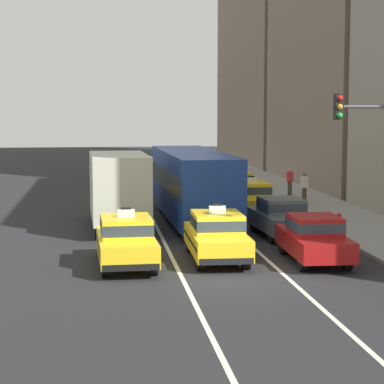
{
  "coord_description": "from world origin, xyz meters",
  "views": [
    {
      "loc": [
        -4.08,
        -21.93,
        5.14
      ],
      "look_at": [
        0.2,
        12.27,
        1.3
      ],
      "focal_mm": 69.96,
      "sensor_mm": 36.0,
      "label": 1
    }
  ],
  "objects_px": {
    "taxi_left_nearest": "(126,240)",
    "taxi_center_nearest": "(217,235)",
    "sedan_center_third": "(168,184)",
    "fire_hydrant": "(339,221)",
    "taxi_left_third": "(113,192)",
    "box_truck_left_second": "(118,188)",
    "bus_center_second": "(192,183)",
    "sedan_right_nearest": "(314,237)",
    "taxi_right_fourth": "(233,185)",
    "pedestrian_near_crosswalk": "(304,188)",
    "taxi_right_third": "(251,198)",
    "sedan_right_second": "(281,216)",
    "pedestrian_by_storefront": "(290,182)",
    "taxi_right_fifth": "(217,176)"
  },
  "relations": [
    {
      "from": "sedan_right_second",
      "to": "taxi_right_fourth",
      "type": "relative_size",
      "value": 0.95
    },
    {
      "from": "taxi_left_nearest",
      "to": "sedan_right_second",
      "type": "relative_size",
      "value": 1.05
    },
    {
      "from": "taxi_left_third",
      "to": "sedan_right_second",
      "type": "bearing_deg",
      "value": -54.75
    },
    {
      "from": "taxi_left_nearest",
      "to": "taxi_right_fourth",
      "type": "xyz_separation_m",
      "value": [
        6.61,
        16.77,
        0.0
      ]
    },
    {
      "from": "box_truck_left_second",
      "to": "sedan_right_second",
      "type": "xyz_separation_m",
      "value": [
        6.44,
        -2.8,
        -0.93
      ]
    },
    {
      "from": "taxi_center_nearest",
      "to": "taxi_right_fifth",
      "type": "bearing_deg",
      "value": 80.94
    },
    {
      "from": "sedan_right_second",
      "to": "taxi_right_third",
      "type": "distance_m",
      "value": 5.83
    },
    {
      "from": "box_truck_left_second",
      "to": "pedestrian_near_crosswalk",
      "type": "xyz_separation_m",
      "value": [
        9.86,
        5.91,
        -0.77
      ]
    },
    {
      "from": "sedan_center_third",
      "to": "fire_hydrant",
      "type": "height_order",
      "value": "sedan_center_third"
    },
    {
      "from": "sedan_center_third",
      "to": "sedan_right_nearest",
      "type": "bearing_deg",
      "value": -79.93
    },
    {
      "from": "sedan_right_nearest",
      "to": "pedestrian_near_crosswalk",
      "type": "relative_size",
      "value": 2.57
    },
    {
      "from": "taxi_left_third",
      "to": "taxi_right_third",
      "type": "xyz_separation_m",
      "value": [
        6.51,
        -3.44,
        0.0
      ]
    },
    {
      "from": "fire_hydrant",
      "to": "taxi_right_third",
      "type": "bearing_deg",
      "value": 114.57
    },
    {
      "from": "taxi_left_third",
      "to": "sedan_right_nearest",
      "type": "distance_m",
      "value": 15.68
    },
    {
      "from": "taxi_right_third",
      "to": "taxi_right_fifth",
      "type": "relative_size",
      "value": 0.99
    },
    {
      "from": "box_truck_left_second",
      "to": "taxi_right_third",
      "type": "relative_size",
      "value": 1.53
    },
    {
      "from": "sedan_right_nearest",
      "to": "pedestrian_by_storefront",
      "type": "distance_m",
      "value": 17.63
    },
    {
      "from": "taxi_right_fifth",
      "to": "sedan_right_second",
      "type": "bearing_deg",
      "value": -90.74
    },
    {
      "from": "box_truck_left_second",
      "to": "sedan_center_third",
      "type": "bearing_deg",
      "value": 73.55
    },
    {
      "from": "taxi_left_nearest",
      "to": "taxi_right_fifth",
      "type": "distance_m",
      "value": 23.64
    },
    {
      "from": "bus_center_second",
      "to": "taxi_right_fourth",
      "type": "distance_m",
      "value": 8.28
    },
    {
      "from": "taxi_left_nearest",
      "to": "taxi_center_nearest",
      "type": "distance_m",
      "value": 3.14
    },
    {
      "from": "taxi_left_nearest",
      "to": "fire_hydrant",
      "type": "xyz_separation_m",
      "value": [
        8.91,
        5.19,
        -0.33
      ]
    },
    {
      "from": "taxi_right_fourth",
      "to": "box_truck_left_second",
      "type": "bearing_deg",
      "value": -126.42
    },
    {
      "from": "box_truck_left_second",
      "to": "bus_center_second",
      "type": "height_order",
      "value": "box_truck_left_second"
    },
    {
      "from": "fire_hydrant",
      "to": "taxi_left_third",
      "type": "bearing_deg",
      "value": 135.14
    },
    {
      "from": "pedestrian_by_storefront",
      "to": "box_truck_left_second",
      "type": "bearing_deg",
      "value": -136.65
    },
    {
      "from": "taxi_left_third",
      "to": "taxi_right_fourth",
      "type": "bearing_deg",
      "value": 20.69
    },
    {
      "from": "taxi_left_nearest",
      "to": "fire_hydrant",
      "type": "distance_m",
      "value": 10.32
    },
    {
      "from": "taxi_left_third",
      "to": "taxi_right_fifth",
      "type": "bearing_deg",
      "value": 51.35
    },
    {
      "from": "sedan_center_third",
      "to": "taxi_right_fifth",
      "type": "relative_size",
      "value": 0.95
    },
    {
      "from": "fire_hydrant",
      "to": "taxi_right_fifth",
      "type": "bearing_deg",
      "value": 97.44
    },
    {
      "from": "taxi_left_third",
      "to": "sedan_right_nearest",
      "type": "bearing_deg",
      "value": -65.66
    },
    {
      "from": "taxi_left_nearest",
      "to": "bus_center_second",
      "type": "xyz_separation_m",
      "value": [
        3.35,
        9.22,
        0.94
      ]
    },
    {
      "from": "bus_center_second",
      "to": "sedan_right_second",
      "type": "height_order",
      "value": "bus_center_second"
    },
    {
      "from": "pedestrian_near_crosswalk",
      "to": "box_truck_left_second",
      "type": "bearing_deg",
      "value": -149.08
    },
    {
      "from": "taxi_center_nearest",
      "to": "sedan_right_nearest",
      "type": "height_order",
      "value": "taxi_center_nearest"
    },
    {
      "from": "taxi_right_fourth",
      "to": "pedestrian_near_crosswalk",
      "type": "height_order",
      "value": "taxi_right_fourth"
    },
    {
      "from": "taxi_right_third",
      "to": "sedan_right_nearest",
      "type": "bearing_deg",
      "value": -90.28
    },
    {
      "from": "taxi_left_nearest",
      "to": "pedestrian_by_storefront",
      "type": "distance_m",
      "value": 19.85
    },
    {
      "from": "taxi_right_fifth",
      "to": "box_truck_left_second",
      "type": "bearing_deg",
      "value": -114.05
    },
    {
      "from": "sedan_right_second",
      "to": "taxi_left_third",
      "type": "bearing_deg",
      "value": 125.25
    },
    {
      "from": "bus_center_second",
      "to": "taxi_right_third",
      "type": "bearing_deg",
      "value": 27.37
    },
    {
      "from": "taxi_left_third",
      "to": "taxi_right_fifth",
      "type": "distance_m",
      "value": 10.86
    },
    {
      "from": "sedan_center_third",
      "to": "taxi_right_third",
      "type": "bearing_deg",
      "value": -66.14
    },
    {
      "from": "sedan_right_second",
      "to": "pedestrian_near_crosswalk",
      "type": "xyz_separation_m",
      "value": [
        3.42,
        8.71,
        0.16
      ]
    },
    {
      "from": "taxi_left_nearest",
      "to": "taxi_left_third",
      "type": "distance_m",
      "value": 14.21
    },
    {
      "from": "taxi_right_third",
      "to": "taxi_right_fourth",
      "type": "bearing_deg",
      "value": 87.57
    },
    {
      "from": "sedan_right_nearest",
      "to": "pedestrian_near_crosswalk",
      "type": "height_order",
      "value": "pedestrian_near_crosswalk"
    },
    {
      "from": "sedan_center_third",
      "to": "fire_hydrant",
      "type": "relative_size",
      "value": 5.99
    }
  ]
}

